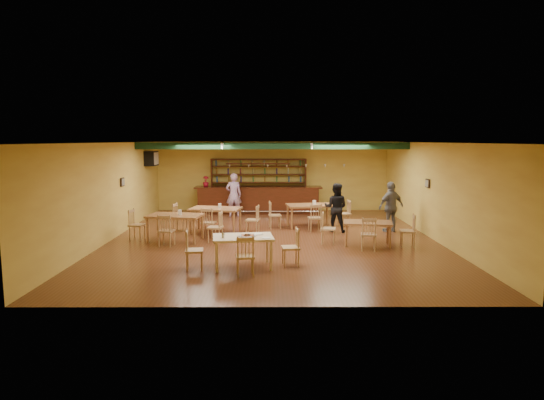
{
  "coord_description": "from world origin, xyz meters",
  "views": [
    {
      "loc": [
        -0.07,
        -14.29,
        3.08
      ],
      "look_at": [
        -0.02,
        0.6,
        1.15
      ],
      "focal_mm": 30.68,
      "sensor_mm": 36.0,
      "label": 1
    }
  ],
  "objects_px": {
    "bar_counter": "(258,200)",
    "patron_bar": "(234,195)",
    "dining_table_a": "(216,220)",
    "dining_table_b": "(310,216)",
    "patron_right_a": "(336,207)",
    "near_table": "(243,252)",
    "dining_table_d": "(367,233)",
    "dining_table_c": "(176,228)"
  },
  "relations": [
    {
      "from": "dining_table_b",
      "to": "patron_right_a",
      "type": "bearing_deg",
      "value": -53.0
    },
    {
      "from": "near_table",
      "to": "patron_right_a",
      "type": "relative_size",
      "value": 0.87
    },
    {
      "from": "dining_table_a",
      "to": "dining_table_b",
      "type": "relative_size",
      "value": 1.01
    },
    {
      "from": "dining_table_b",
      "to": "dining_table_d",
      "type": "distance_m",
      "value": 3.2
    },
    {
      "from": "patron_right_a",
      "to": "dining_table_c",
      "type": "bearing_deg",
      "value": 33.59
    },
    {
      "from": "dining_table_d",
      "to": "patron_right_a",
      "type": "relative_size",
      "value": 0.85
    },
    {
      "from": "near_table",
      "to": "bar_counter",
      "type": "bearing_deg",
      "value": 81.91
    },
    {
      "from": "dining_table_a",
      "to": "patron_bar",
      "type": "distance_m",
      "value": 3.3
    },
    {
      "from": "dining_table_b",
      "to": "near_table",
      "type": "bearing_deg",
      "value": -119.49
    },
    {
      "from": "dining_table_a",
      "to": "patron_right_a",
      "type": "relative_size",
      "value": 1.0
    },
    {
      "from": "dining_table_a",
      "to": "patron_right_a",
      "type": "bearing_deg",
      "value": 12.32
    },
    {
      "from": "bar_counter",
      "to": "dining_table_c",
      "type": "xyz_separation_m",
      "value": [
        -2.4,
        -5.41,
        -0.16
      ]
    },
    {
      "from": "dining_table_a",
      "to": "dining_table_c",
      "type": "bearing_deg",
      "value": -117.92
    },
    {
      "from": "dining_table_d",
      "to": "dining_table_c",
      "type": "bearing_deg",
      "value": -176.83
    },
    {
      "from": "bar_counter",
      "to": "patron_bar",
      "type": "relative_size",
      "value": 3.03
    },
    {
      "from": "dining_table_a",
      "to": "dining_table_b",
      "type": "distance_m",
      "value": 3.37
    },
    {
      "from": "dining_table_b",
      "to": "patron_right_a",
      "type": "height_order",
      "value": "patron_right_a"
    },
    {
      "from": "bar_counter",
      "to": "dining_table_d",
      "type": "height_order",
      "value": "bar_counter"
    },
    {
      "from": "patron_right_a",
      "to": "bar_counter",
      "type": "bearing_deg",
      "value": -37.72
    },
    {
      "from": "dining_table_b",
      "to": "dining_table_a",
      "type": "bearing_deg",
      "value": -172.51
    },
    {
      "from": "patron_bar",
      "to": "patron_right_a",
      "type": "xyz_separation_m",
      "value": [
        3.69,
        -3.15,
        -0.06
      ]
    },
    {
      "from": "dining_table_a",
      "to": "dining_table_d",
      "type": "bearing_deg",
      "value": -11.59
    },
    {
      "from": "dining_table_c",
      "to": "patron_bar",
      "type": "relative_size",
      "value": 0.92
    },
    {
      "from": "bar_counter",
      "to": "dining_table_b",
      "type": "xyz_separation_m",
      "value": [
        1.92,
        -3.18,
        -0.16
      ]
    },
    {
      "from": "bar_counter",
      "to": "near_table",
      "type": "height_order",
      "value": "bar_counter"
    },
    {
      "from": "dining_table_a",
      "to": "patron_right_a",
      "type": "height_order",
      "value": "patron_right_a"
    },
    {
      "from": "patron_bar",
      "to": "near_table",
      "type": "bearing_deg",
      "value": 87.56
    },
    {
      "from": "bar_counter",
      "to": "patron_bar",
      "type": "xyz_separation_m",
      "value": [
        -0.98,
        -0.83,
        0.31
      ]
    },
    {
      "from": "dining_table_c",
      "to": "patron_bar",
      "type": "height_order",
      "value": "patron_bar"
    },
    {
      "from": "dining_table_a",
      "to": "dining_table_d",
      "type": "height_order",
      "value": "dining_table_a"
    },
    {
      "from": "dining_table_d",
      "to": "patron_bar",
      "type": "relative_size",
      "value": 0.79
    },
    {
      "from": "bar_counter",
      "to": "patron_right_a",
      "type": "distance_m",
      "value": 4.82
    },
    {
      "from": "bar_counter",
      "to": "patron_bar",
      "type": "height_order",
      "value": "patron_bar"
    },
    {
      "from": "dining_table_d",
      "to": "patron_bar",
      "type": "bearing_deg",
      "value": 139.11
    },
    {
      "from": "dining_table_c",
      "to": "dining_table_d",
      "type": "xyz_separation_m",
      "value": [
        5.77,
        -0.61,
        -0.06
      ]
    },
    {
      "from": "dining_table_a",
      "to": "patron_bar",
      "type": "relative_size",
      "value": 0.93
    },
    {
      "from": "near_table",
      "to": "patron_bar",
      "type": "relative_size",
      "value": 0.82
    },
    {
      "from": "dining_table_c",
      "to": "near_table",
      "type": "relative_size",
      "value": 1.13
    },
    {
      "from": "dining_table_b",
      "to": "patron_bar",
      "type": "relative_size",
      "value": 0.92
    },
    {
      "from": "dining_table_d",
      "to": "patron_right_a",
      "type": "height_order",
      "value": "patron_right_a"
    },
    {
      "from": "dining_table_b",
      "to": "dining_table_d",
      "type": "relative_size",
      "value": 1.16
    },
    {
      "from": "patron_bar",
      "to": "patron_right_a",
      "type": "height_order",
      "value": "patron_bar"
    }
  ]
}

